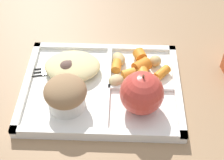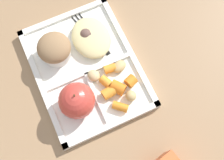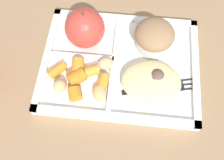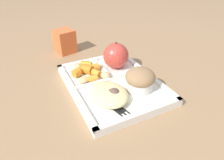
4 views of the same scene
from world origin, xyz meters
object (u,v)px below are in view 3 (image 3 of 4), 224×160
at_px(lunch_tray, 120,65).
at_px(plastic_fork, 162,88).
at_px(green_apple, 85,28).
at_px(bran_muffin, 154,37).

xyz_separation_m(lunch_tray, plastic_fork, (0.09, -0.04, 0.01)).
relative_size(green_apple, plastic_fork, 0.61).
relative_size(lunch_tray, green_apple, 3.63).
relative_size(green_apple, bran_muffin, 1.09).
bearing_deg(plastic_fork, lunch_tray, 152.68).
relative_size(lunch_tray, plastic_fork, 2.22).
xyz_separation_m(bran_muffin, plastic_fork, (0.02, -0.10, -0.03)).
bearing_deg(lunch_tray, plastic_fork, -27.32).
height_order(lunch_tray, bran_muffin, bran_muffin).
bearing_deg(plastic_fork, bran_muffin, 103.92).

